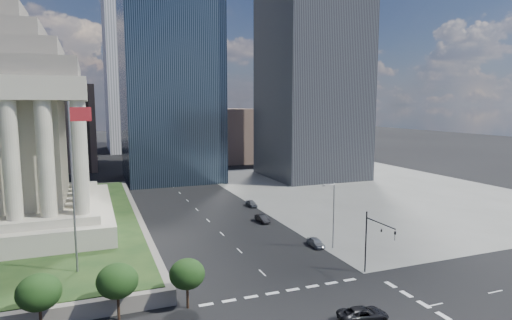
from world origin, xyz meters
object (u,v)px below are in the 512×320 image
street_lamp_north (333,212)px  parked_sedan_far (252,203)px  traffic_signal_ne (375,237)px  pickup_truck (363,314)px  parked_sedan_mid (262,219)px  parked_sedan_near (316,242)px  flagpole (74,178)px

street_lamp_north → parked_sedan_far: size_ratio=2.55×
traffic_signal_ne → pickup_truck: 12.60m
parked_sedan_mid → parked_sedan_near: bearing=-82.8°
street_lamp_north → parked_sedan_mid: bearing=104.1°
pickup_truck → parked_sedan_mid: (4.28, 37.28, -0.03)m
flagpole → pickup_truck: bearing=-35.8°
parked_sedan_far → parked_sedan_near: bearing=-90.1°
traffic_signal_ne → parked_sedan_far: (-1.00, 40.76, -4.58)m
street_lamp_north → parked_sedan_far: bearing=93.6°
flagpole → parked_sedan_near: 35.68m
parked_sedan_near → parked_sedan_mid: bearing=101.3°
pickup_truck → traffic_signal_ne: bearing=-34.4°
flagpole → parked_sedan_near: bearing=4.5°
traffic_signal_ne → parked_sedan_mid: size_ratio=1.94×
pickup_truck → parked_sedan_mid: bearing=0.5°
flagpole → parked_sedan_mid: bearing=30.5°
flagpole → parked_sedan_mid: (30.83, 18.17, -12.43)m
parked_sedan_mid → parked_sedan_far: (2.50, 12.28, -0.01)m
traffic_signal_ne → street_lamp_north: (0.83, 11.30, 0.41)m
pickup_truck → street_lamp_north: bearing=-16.1°
parked_sedan_far → flagpole: bearing=-137.6°
pickup_truck → parked_sedan_near: 22.79m
street_lamp_north → parked_sedan_near: 5.57m
parked_sedan_mid → parked_sedan_far: 12.53m
street_lamp_north → pickup_truck: size_ratio=1.95×
traffic_signal_ne → flagpole: bearing=163.3°
flagpole → parked_sedan_far: (33.33, 30.45, -12.45)m
traffic_signal_ne → street_lamp_north: bearing=85.8°
traffic_signal_ne → parked_sedan_near: bearing=94.4°
traffic_signal_ne → parked_sedan_near: (-1.00, 12.95, -4.59)m
flagpole → parked_sedan_near: flagpole is taller
flagpole → pickup_truck: 34.98m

